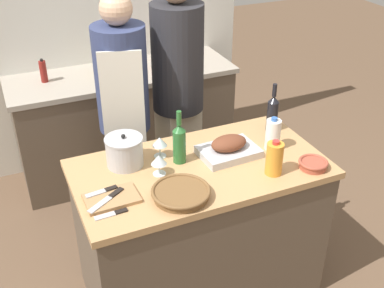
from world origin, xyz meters
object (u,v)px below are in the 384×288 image
Objects in this scene: person_cook_guest at (178,90)px; wine_glass_right at (160,142)px; juice_jug at (274,158)px; condiment_bottle_extra at (43,71)px; roasting_pan at (229,148)px; wine_glass_left at (159,160)px; knife_paring at (103,191)px; condiment_bottle_short at (100,63)px; condiment_bottle_tall at (114,73)px; mixing_bowl at (313,164)px; person_cook_aproned at (124,110)px; wine_bottle_green at (179,142)px; milk_jug at (273,134)px; wine_bottle_dark at (273,112)px; knife_bread at (112,214)px; knife_chef at (107,199)px; stand_mixer at (169,56)px; stock_pot at (124,151)px; cutting_board at (112,198)px; wicker_basket at (181,193)px.

wine_glass_right is at bearing -134.87° from person_cook_guest.
juice_jug is at bearing -39.19° from wine_glass_right.
roasting_pan is at bearing -62.78° from condiment_bottle_extra.
juice_jug is 0.61m from wine_glass_left.
knife_paring is (-0.39, -0.23, -0.07)m from wine_glass_right.
condiment_bottle_extra is at bearing 178.18° from condiment_bottle_short.
wine_glass_right is 0.92× the size of condiment_bottle_tall.
juice_jug is at bearing -97.53° from person_cook_guest.
roasting_pan is 1.80× the size of condiment_bottle_short.
person_cook_aproned is (-0.76, 1.02, 0.01)m from mixing_bowl.
milk_jug is at bearing -8.83° from wine_bottle_green.
condiment_bottle_extra reaches higher than wine_glass_left.
wine_bottle_dark is at bearing 11.97° from knife_paring.
knife_chef is at bearing 87.52° from knife_bread.
knife_bread is at bearing -119.50° from stand_mixer.
person_cook_aproned reaches higher than stand_mixer.
knife_paring is (-0.75, -0.08, -0.02)m from roasting_pan.
wine_glass_right is at bearing 37.83° from knife_chef.
condiment_bottle_extra reaches higher than knife_chef.
wine_glass_left is at bearing 10.43° from knife_paring.
stock_pot is at bearing 154.40° from mixing_bowl.
mixing_bowl is at bearing -11.14° from knife_paring.
wine_glass_right is at bearing 38.43° from cutting_board.
stock_pot is at bearing 64.97° from knife_bread.
wine_glass_right is 1.34m from stand_mixer.
mixing_bowl is (0.92, -0.44, -0.06)m from stock_pot.
mixing_bowl is 0.88× the size of condiment_bottle_extra.
stand_mixer is 0.62m from person_cook_guest.
milk_jug reaches higher than roasting_pan.
wine_bottle_green is at bearing 15.74° from knife_paring.
juice_jug reaches higher than wine_glass_right.
condiment_bottle_tall is (0.07, 1.20, -0.04)m from wine_glass_right.
person_cook_guest is (0.40, 1.03, 0.06)m from wicker_basket.
wine_bottle_green reaches higher than milk_jug.
person_cook_guest is at bearing 97.07° from juice_jug.
wine_bottle_green reaches higher than wicker_basket.
stock_pot is 1.14× the size of condiment_bottle_extra.
wine_glass_left is at bearing -76.94° from condiment_bottle_extra.
stock_pot reaches higher than condiment_bottle_tall.
cutting_board is 0.03m from knife_chef.
knife_paring is (-0.47, -0.13, -0.10)m from wine_bottle_green.
cutting_board is 2.15× the size of wine_glass_right.
roasting_pan is 0.76m from knife_chef.
wine_bottle_green is at bearing 68.76° from wicker_basket.
juice_jug is at bearing -75.14° from condiment_bottle_tall.
wine_bottle_dark reaches higher than roasting_pan.
roasting_pan is 0.29m from wine_bottle_green.
stand_mixer is at bearing 60.50° from knife_bread.
stand_mixer reaches higher than condiment_bottle_tall.
roasting_pan is 0.19× the size of person_cook_guest.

